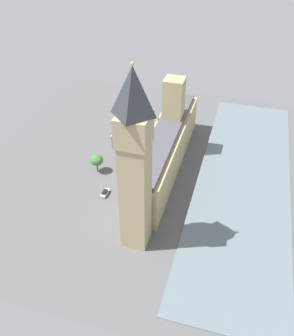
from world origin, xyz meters
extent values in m
plane|color=#565659|center=(0.00, 0.00, 0.00)|extent=(137.45, 137.45, 0.00)
cube|color=slate|center=(-32.37, 0.00, 0.12)|extent=(33.30, 123.70, 0.25)
cube|color=tan|center=(-2.00, 0.00, 7.33)|extent=(11.86, 67.45, 14.67)
cube|color=tan|center=(-2.00, -12.14, 15.79)|extent=(7.37, 7.37, 31.57)
cube|color=#4C4C54|center=(-2.00, 0.00, 15.47)|extent=(9.01, 64.75, 1.60)
cone|color=tan|center=(3.53, -30.35, 16.10)|extent=(1.20, 1.20, 2.87)
cone|color=tan|center=(3.53, -10.12, 16.07)|extent=(1.20, 1.20, 2.81)
cone|color=tan|center=(3.53, 10.12, 15.63)|extent=(1.20, 1.20, 1.92)
cone|color=tan|center=(3.53, 30.35, 16.12)|extent=(1.20, 1.20, 2.90)
cube|color=tan|center=(-2.95, 38.50, 17.59)|extent=(7.45, 7.45, 35.18)
cube|color=tan|center=(-2.95, 38.50, 39.29)|extent=(8.20, 8.20, 8.22)
cylinder|color=silver|center=(1.30, 38.50, 39.29)|extent=(0.25, 5.67, 5.67)
torus|color=black|center=(1.30, 38.50, 39.29)|extent=(0.24, 5.91, 5.91)
cylinder|color=silver|center=(-2.95, 34.25, 39.29)|extent=(5.67, 0.25, 5.67)
torus|color=black|center=(-2.95, 34.25, 39.29)|extent=(5.91, 0.24, 5.91)
pyramid|color=#2D3338|center=(-2.95, 38.50, 49.49)|extent=(8.20, 8.20, 12.19)
sphere|color=gold|center=(-2.95, 38.50, 55.98)|extent=(0.80, 0.80, 0.80)
cube|color=black|center=(10.45, -21.86, 0.72)|extent=(1.83, 4.37, 0.75)
cube|color=black|center=(10.45, -22.07, 1.42)|extent=(1.53, 2.45, 0.65)
cylinder|color=black|center=(9.62, -20.47, 0.34)|extent=(0.25, 0.68, 0.68)
cylinder|color=black|center=(11.26, -20.46, 0.34)|extent=(0.25, 0.68, 0.68)
cylinder|color=black|center=(9.63, -23.25, 0.34)|extent=(0.25, 0.68, 0.68)
cylinder|color=black|center=(11.28, -23.25, 0.34)|extent=(0.25, 0.68, 0.68)
cube|color=red|center=(13.65, 1.14, 2.65)|extent=(2.78, 10.56, 4.20)
cube|color=black|center=(13.65, 1.14, 2.73)|extent=(2.83, 10.17, 0.70)
cylinder|color=black|center=(12.60, 4.84, 0.55)|extent=(0.38, 1.11, 1.10)
cylinder|color=black|center=(14.90, 4.78, 0.55)|extent=(0.38, 1.11, 1.10)
cylinder|color=black|center=(12.40, -2.50, 0.55)|extent=(0.38, 1.11, 1.10)
cylinder|color=black|center=(14.70, -2.57, 0.55)|extent=(0.38, 1.11, 1.10)
cube|color=silver|center=(14.08, 21.43, 0.72)|extent=(1.88, 4.55, 0.75)
cube|color=black|center=(14.08, 21.66, 1.42)|extent=(1.54, 2.56, 0.65)
cylinder|color=black|center=(14.83, 19.97, 0.34)|extent=(0.27, 0.69, 0.68)
cylinder|color=black|center=(13.24, 20.02, 0.34)|extent=(0.27, 0.69, 0.68)
cylinder|color=black|center=(14.91, 22.85, 0.34)|extent=(0.27, 0.69, 0.68)
cylinder|color=black|center=(13.33, 22.89, 0.34)|extent=(0.27, 0.69, 0.68)
cylinder|color=gray|center=(5.84, -18.45, 0.63)|extent=(0.55, 0.55, 1.25)
sphere|color=beige|center=(5.84, -18.45, 1.37)|extent=(0.24, 0.24, 0.24)
cube|color=maroon|center=(5.94, -18.20, 0.69)|extent=(0.31, 0.20, 0.22)
cylinder|color=maroon|center=(5.62, 18.41, 0.63)|extent=(0.57, 0.57, 1.27)
sphere|color=#8C6647|center=(5.62, 18.41, 1.39)|extent=(0.24, 0.24, 0.24)
cube|color=maroon|center=(5.38, 18.54, 0.70)|extent=(0.23, 0.31, 0.23)
cylinder|color=gray|center=(5.54, -20.71, 0.69)|extent=(0.62, 0.62, 1.38)
sphere|color=#8C6647|center=(5.54, -20.71, 1.51)|extent=(0.26, 0.26, 0.26)
cube|color=gray|center=(5.79, -20.58, 0.76)|extent=(0.24, 0.33, 0.25)
cylinder|color=brown|center=(21.81, 9.51, 1.76)|extent=(0.56, 0.56, 3.52)
ellipsoid|color=#387533|center=(21.81, 9.51, 5.33)|extent=(4.83, 4.83, 4.11)
cylinder|color=brown|center=(20.90, -28.85, 2.59)|extent=(0.56, 0.56, 5.18)
ellipsoid|color=#2D6628|center=(20.90, -28.85, 7.06)|extent=(5.03, 5.03, 4.28)
cylinder|color=black|center=(22.24, -7.40, 2.74)|extent=(0.18, 0.18, 5.49)
sphere|color=#F2EAC6|center=(22.24, -7.40, 5.77)|extent=(0.56, 0.56, 0.56)
cylinder|color=black|center=(21.58, -11.37, 2.53)|extent=(0.18, 0.18, 5.05)
sphere|color=#F2EAC6|center=(21.58, -11.37, 5.33)|extent=(0.56, 0.56, 0.56)
camera|label=1|loc=(-27.82, 112.12, 85.70)|focal=39.41mm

